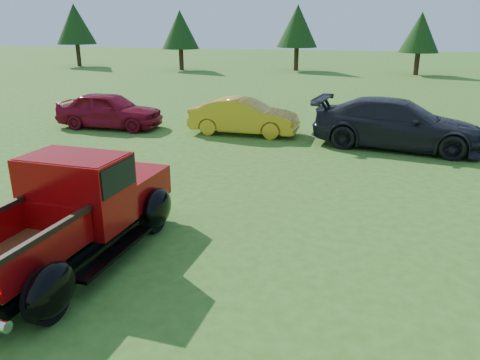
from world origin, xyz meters
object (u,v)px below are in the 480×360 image
Objects in this scene: show_car_red at (109,110)px; tree_mid_right at (420,33)px; tree_mid_left at (297,26)px; tree_west at (180,30)px; pickup_truck at (79,207)px; show_car_yellow at (244,116)px; show_car_grey at (398,124)px; tree_far_west at (75,24)px.

tree_mid_right is at bearing -30.37° from show_car_red.
tree_mid_left is 23.48m from show_car_red.
pickup_truck is at bearing -71.52° from tree_west.
show_car_yellow is (5.00, 0.26, -0.04)m from show_car_red.
tree_mid_right is at bearing -6.34° from tree_mid_left.
show_car_grey is at bearing -54.05° from tree_west.
tree_mid_right is 0.86× the size of show_car_grey.
tree_west is 23.43m from show_car_yellow.
show_car_red is 10.01m from show_car_grey.
tree_mid_right is 25.46m from show_car_red.
tree_mid_right is at bearing -0.00° from tree_far_west.
show_car_yellow is at bearing -63.21° from tree_west.
pickup_truck is 0.91× the size of show_car_grey.
tree_mid_left is at bearing 173.66° from tree_mid_right.
tree_west is 0.99× the size of pickup_truck.
tree_mid_left is 0.98× the size of show_car_grey.
show_car_red is at bearing 97.01° from show_car_grey.
show_car_yellow is 5.03m from show_car_grey.
tree_mid_left is at bearing 3.01° from tree_far_west.
show_car_grey is (5.48, 8.62, -0.06)m from pickup_truck.
tree_west is at bearing -167.47° from tree_mid_left.
tree_west reaches higher than pickup_truck.
tree_mid_right reaches higher than show_car_red.
show_car_red is 5.01m from show_car_yellow.
pickup_truck is 1.21× the size of show_car_red.
show_car_yellow is (20.50, -21.80, -2.91)m from tree_far_west.
tree_west is (10.00, -1.00, -0.41)m from tree_far_west.
tree_west is 1.24× the size of show_car_yellow.
tree_far_west is 1.18× the size of tree_mid_right.
tree_mid_left is 32.11m from pickup_truck.
tree_west is at bearing -5.71° from tree_far_west.
pickup_truck is at bearing -104.43° from tree_mid_right.
tree_far_west is 19.03m from tree_mid_left.
tree_west is at bearing 111.38° from pickup_truck.
show_car_red is at bearing -119.54° from tree_mid_right.
show_car_red is at bearing -54.90° from tree_far_west.
tree_mid_right is at bearing -18.32° from show_car_yellow.
tree_west reaches higher than show_car_grey.
tree_mid_left is at bearing -9.46° from show_car_red.
pickup_truck is (10.02, -29.99, -2.31)m from tree_west.
tree_west is 1.20× the size of show_car_red.
tree_west is 31.71m from pickup_truck.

